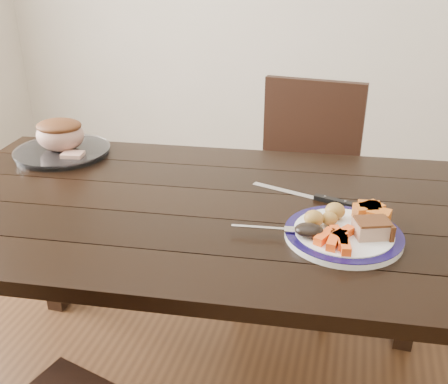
% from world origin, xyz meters
% --- Properties ---
extents(dining_table, '(1.68, 1.05, 0.75)m').
position_xyz_m(dining_table, '(0.00, 0.00, 0.66)').
color(dining_table, black).
rests_on(dining_table, ground).
extents(chair_far, '(0.46, 0.47, 0.93)m').
position_xyz_m(chair_far, '(0.22, 0.74, 0.52)').
color(chair_far, black).
rests_on(chair_far, ground).
extents(dinner_plate, '(0.29, 0.29, 0.02)m').
position_xyz_m(dinner_plate, '(0.41, -0.10, 0.76)').
color(dinner_plate, white).
rests_on(dinner_plate, dining_table).
extents(plate_rim, '(0.29, 0.29, 0.02)m').
position_xyz_m(plate_rim, '(0.41, -0.10, 0.77)').
color(plate_rim, '#120B3A').
rests_on(plate_rim, dinner_plate).
extents(serving_platter, '(0.32, 0.32, 0.02)m').
position_xyz_m(serving_platter, '(-0.58, 0.23, 0.76)').
color(serving_platter, white).
rests_on(serving_platter, dining_table).
extents(pork_slice, '(0.10, 0.09, 0.04)m').
position_xyz_m(pork_slice, '(0.47, -0.10, 0.79)').
color(pork_slice, tan).
rests_on(pork_slice, dinner_plate).
extents(roasted_potatoes, '(0.10, 0.10, 0.04)m').
position_xyz_m(roasted_potatoes, '(0.36, -0.07, 0.79)').
color(roasted_potatoes, gold).
rests_on(roasted_potatoes, dinner_plate).
extents(carrot_batons, '(0.09, 0.12, 0.02)m').
position_xyz_m(carrot_batons, '(0.40, -0.16, 0.78)').
color(carrot_batons, '#F95415').
rests_on(carrot_batons, dinner_plate).
extents(pumpkin_wedges, '(0.10, 0.09, 0.04)m').
position_xyz_m(pumpkin_wedges, '(0.47, -0.02, 0.79)').
color(pumpkin_wedges, orange).
rests_on(pumpkin_wedges, dinner_plate).
extents(dark_mushroom, '(0.07, 0.05, 0.03)m').
position_xyz_m(dark_mushroom, '(0.33, -0.15, 0.79)').
color(dark_mushroom, black).
rests_on(dark_mushroom, dinner_plate).
extents(fork, '(0.18, 0.04, 0.00)m').
position_xyz_m(fork, '(0.24, -0.13, 0.77)').
color(fork, silver).
rests_on(fork, dinner_plate).
extents(roast_joint, '(0.17, 0.15, 0.11)m').
position_xyz_m(roast_joint, '(-0.58, 0.23, 0.82)').
color(roast_joint, tan).
rests_on(roast_joint, serving_platter).
extents(cut_slice, '(0.08, 0.07, 0.02)m').
position_xyz_m(cut_slice, '(-0.51, 0.18, 0.78)').
color(cut_slice, tan).
rests_on(cut_slice, serving_platter).
extents(carving_knife, '(0.31, 0.11, 0.01)m').
position_xyz_m(carving_knife, '(0.34, 0.10, 0.76)').
color(carving_knife, silver).
rests_on(carving_knife, dining_table).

